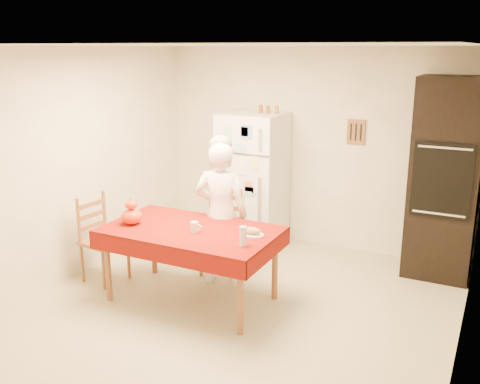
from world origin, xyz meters
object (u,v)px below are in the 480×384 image
Objects in this scene: oven_cabinet at (445,179)px; dining_table at (191,235)px; coffee_mug at (194,227)px; pumpkin_lower at (132,216)px; wine_glass at (243,236)px; refrigerator at (253,180)px; bread_plate at (252,235)px; chair_left at (100,235)px; seated_woman at (221,214)px; chair_far at (223,228)px.

oven_cabinet reaches higher than dining_table.
pumpkin_lower is at bearing -173.64° from coffee_mug.
oven_cabinet reaches higher than wine_glass.
oven_cabinet is at bearing 42.32° from coffee_mug.
wine_glass is (0.81, -1.93, -0.00)m from refrigerator.
bread_plate is (-1.51, -1.71, -0.33)m from oven_cabinet.
refrigerator is 7.08× the size of bread_plate.
coffee_mug is at bearing -85.46° from chair_left.
seated_woman reaches higher than pumpkin_lower.
oven_cabinet is 9.17× the size of bread_plate.
oven_cabinet is 2.32× the size of chair_far.
dining_table is at bearing 70.08° from seated_woman.
chair_far is at bearing -85.60° from refrigerator.
seated_woman is (0.15, -0.31, 0.27)m from chair_far.
oven_cabinet reaches higher than seated_woman.
chair_left is 3.96× the size of bread_plate.
seated_woman is (-2.06, -1.31, -0.32)m from oven_cabinet.
oven_cabinet is at bearing 15.43° from chair_far.
chair_far is 1.35m from chair_left.
dining_table is (0.15, -1.75, -0.16)m from refrigerator.
pumpkin_lower is 1.25m from bread_plate.
oven_cabinet is 3.36m from pumpkin_lower.
dining_table is at bearing 165.25° from wine_glass.
bread_plate reaches higher than dining_table.
refrigerator is 1.79× the size of chair_far.
oven_cabinet is 22.00× the size of coffee_mug.
refrigerator is at bearing 76.48° from pumpkin_lower.
wine_glass is (1.27, -0.03, 0.01)m from pumpkin_lower.
chair_far is at bearing 100.49° from coffee_mug.
pumpkin_lower is at bearing -166.87° from dining_table.
oven_cabinet is 2.82m from dining_table.
chair_left is (-3.29, -1.81, -0.59)m from oven_cabinet.
chair_left is at bearing -179.66° from dining_table.
refrigerator is at bearing 85.54° from chair_far.
refrigerator is 1.95m from pumpkin_lower.
oven_cabinet is 10.46× the size of pumpkin_lower.
bread_plate is (0.62, 0.09, 0.08)m from dining_table.
dining_table is at bearing -139.82° from oven_cabinet.
seated_woman is 0.68m from bread_plate.
chair_far is 4.52× the size of pumpkin_lower.
pumpkin_lower is (-2.73, -1.94, -0.26)m from oven_cabinet.
oven_cabinet is at bearing 48.66° from bread_plate.
oven_cabinet is 2.49m from chair_far.
oven_cabinet reaches higher than pumpkin_lower.
chair_left is at bearing -176.98° from bread_plate.
refrigerator is at bearing 94.89° from dining_table.
chair_left is 0.66m from pumpkin_lower.
wine_glass is at bearing -88.07° from chair_left.
chair_far is (-2.21, -1.00, -0.59)m from oven_cabinet.
seated_woman is (1.24, 0.50, 0.27)m from chair_left.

